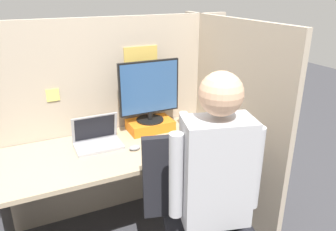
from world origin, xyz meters
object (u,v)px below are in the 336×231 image
Objects in this scene: laptop at (97,140)px; person at (223,188)px; carrot_toy at (155,157)px; office_chair at (200,221)px; monitor at (149,91)px; stapler at (209,124)px; coffee_mug at (183,118)px; paper_box at (150,125)px.

person is (0.41, -0.91, 0.05)m from laptop.
carrot_toy is 0.48m from office_chair.
stapler is (0.43, -0.15, -0.29)m from monitor.
carrot_toy is (-0.58, -0.29, -0.01)m from stapler.
coffee_mug reaches higher than carrot_toy.
person is at bearing -65.99° from laptop.
laptop reaches higher than stapler.
monitor is at bearing 13.28° from laptop.
coffee_mug is at bearing 0.82° from monitor.
paper_box is 0.44m from laptop.
laptop is 0.45m from carrot_toy.
coffee_mug is (0.32, 1.02, -0.05)m from person.
person is (0.04, -0.14, 0.29)m from office_chair.
coffee_mug is at bearing 132.62° from stapler.
monitor is 0.47× the size of office_chair.
carrot_toy is 0.13× the size of office_chair.
stapler is at bearing -47.38° from coffee_mug.
carrot_toy is at bearing -108.73° from paper_box.
paper_box reaches higher than stapler.
paper_box is 0.47m from carrot_toy.
office_chair is at bearing 104.74° from person.
office_chair is (0.37, -0.77, -0.24)m from laptop.
office_chair reaches higher than coffee_mug.
monitor is at bearing 160.69° from stapler.
stapler is at bearing -19.31° from monitor.
office_chair is (-0.50, -0.72, -0.22)m from stapler.
monitor reaches higher than coffee_mug.
laptop reaches higher than carrot_toy.
stapler is 1.64× the size of coffee_mug.
paper_box is 1.02m from person.
office_chair reaches higher than paper_box.
office_chair reaches higher than carrot_toy.
paper_box is 0.72× the size of monitor.
carrot_toy is at bearing -108.62° from monitor.
monitor reaches higher than laptop.
stapler reaches higher than carrot_toy.
paper_box is at bearing 161.02° from stapler.
stapler is at bearing 62.03° from person.
carrot_toy is (0.28, -0.34, -0.02)m from laptop.
laptop is at bearing 114.01° from person.
laptop is 0.32× the size of office_chair.
paper_box is 0.34× the size of office_chair.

